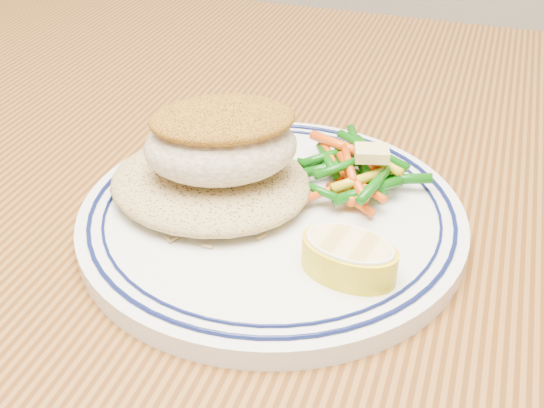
{
  "coord_description": "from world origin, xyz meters",
  "views": [
    {
      "loc": [
        0.14,
        -0.4,
        1.03
      ],
      "look_at": [
        0.01,
        -0.03,
        0.77
      ],
      "focal_mm": 45.0,
      "sensor_mm": 36.0,
      "label": 1
    }
  ],
  "objects_px": {
    "plate": "(272,216)",
    "rice_pilaf": "(210,179)",
    "fish_fillet": "(221,140)",
    "vegetable_pile": "(355,170)",
    "dining_table": "(270,296)",
    "lemon_wedge": "(349,256)"
  },
  "relations": [
    {
      "from": "dining_table",
      "to": "rice_pilaf",
      "type": "bearing_deg",
      "value": -139.43
    },
    {
      "from": "dining_table",
      "to": "fish_fillet",
      "type": "relative_size",
      "value": 11.81
    },
    {
      "from": "dining_table",
      "to": "plate",
      "type": "xyz_separation_m",
      "value": [
        0.01,
        -0.03,
        0.11
      ]
    },
    {
      "from": "rice_pilaf",
      "to": "lemon_wedge",
      "type": "relative_size",
      "value": 2.18
    },
    {
      "from": "fish_fillet",
      "to": "lemon_wedge",
      "type": "xyz_separation_m",
      "value": [
        0.1,
        -0.05,
        -0.03
      ]
    },
    {
      "from": "fish_fillet",
      "to": "lemon_wedge",
      "type": "bearing_deg",
      "value": -26.86
    },
    {
      "from": "plate",
      "to": "vegetable_pile",
      "type": "bearing_deg",
      "value": 45.86
    },
    {
      "from": "plate",
      "to": "rice_pilaf",
      "type": "xyz_separation_m",
      "value": [
        -0.05,
        0.0,
        0.02
      ]
    },
    {
      "from": "plate",
      "to": "lemon_wedge",
      "type": "height_order",
      "value": "lemon_wedge"
    },
    {
      "from": "dining_table",
      "to": "fish_fillet",
      "type": "height_order",
      "value": "fish_fillet"
    },
    {
      "from": "fish_fillet",
      "to": "lemon_wedge",
      "type": "distance_m",
      "value": 0.12
    },
    {
      "from": "dining_table",
      "to": "vegetable_pile",
      "type": "height_order",
      "value": "vegetable_pile"
    },
    {
      "from": "fish_fillet",
      "to": "vegetable_pile",
      "type": "relative_size",
      "value": 1.24
    },
    {
      "from": "fish_fillet",
      "to": "dining_table",
      "type": "bearing_deg",
      "value": 52.47
    },
    {
      "from": "rice_pilaf",
      "to": "dining_table",
      "type": "bearing_deg",
      "value": 40.57
    },
    {
      "from": "vegetable_pile",
      "to": "lemon_wedge",
      "type": "bearing_deg",
      "value": -79.29
    },
    {
      "from": "plate",
      "to": "rice_pilaf",
      "type": "distance_m",
      "value": 0.05
    },
    {
      "from": "plate",
      "to": "lemon_wedge",
      "type": "relative_size",
      "value": 4.03
    },
    {
      "from": "dining_table",
      "to": "fish_fillet",
      "type": "distance_m",
      "value": 0.16
    },
    {
      "from": "fish_fillet",
      "to": "vegetable_pile",
      "type": "distance_m",
      "value": 0.1
    },
    {
      "from": "dining_table",
      "to": "rice_pilaf",
      "type": "xyz_separation_m",
      "value": [
        -0.03,
        -0.03,
        0.13
      ]
    },
    {
      "from": "plate",
      "to": "vegetable_pile",
      "type": "distance_m",
      "value": 0.07
    }
  ]
}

